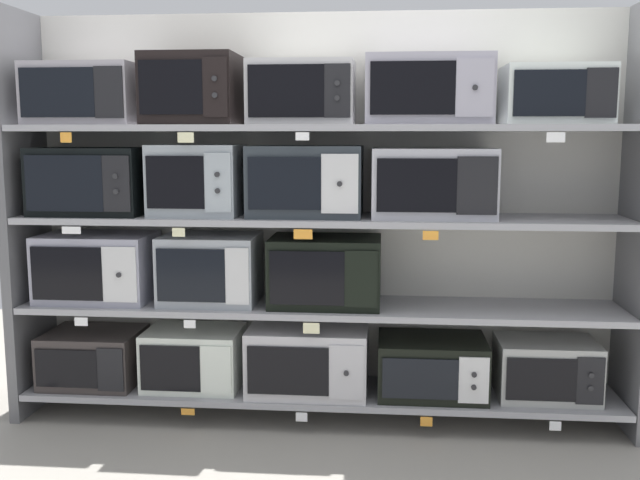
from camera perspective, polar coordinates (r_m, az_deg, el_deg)
back_panel at (r=3.70m, az=0.34°, el=2.13°), size 3.09×0.04×1.99m
upright_left at (r=3.88m, az=-22.23°, el=1.80°), size 0.05×0.45×1.99m
upright_right at (r=3.63m, az=23.82°, el=1.31°), size 0.05×0.45×1.99m
shelf_0 at (r=3.66m, az=0.00°, el=-11.89°), size 2.89×0.45×0.03m
microwave_0 at (r=3.88m, az=-17.40°, el=-8.80°), size 0.46×0.39×0.27m
microwave_1 at (r=3.71m, az=-9.89°, el=-9.13°), size 0.47×0.36×0.29m
microwave_2 at (r=3.60m, az=-0.89°, el=-9.26°), size 0.58×0.44×0.32m
microwave_3 at (r=3.60m, az=8.80°, el=-9.80°), size 0.52×0.40×0.27m
microwave_4 at (r=3.67m, az=17.42°, el=-9.67°), size 0.47×0.34×0.28m
price_tag_0 at (r=3.57m, az=-10.38°, el=-13.19°), size 0.06×0.00×0.03m
price_tag_1 at (r=3.47m, az=-1.46°, el=-13.79°), size 0.05×0.00×0.04m
price_tag_2 at (r=3.45m, az=8.39°, el=-13.99°), size 0.05×0.00×0.04m
price_tag_3 at (r=3.53m, az=18.07°, el=-13.78°), size 0.05×0.00×0.04m
shelf_1 at (r=3.53m, az=0.00°, el=-5.31°), size 2.89×0.45×0.03m
microwave_5 at (r=3.76m, az=-17.14°, el=-2.06°), size 0.54×0.38×0.33m
microwave_6 at (r=3.58m, az=-8.62°, el=-2.26°), size 0.46×0.36×0.33m
microwave_7 at (r=3.49m, az=0.43°, el=-2.47°), size 0.53×0.37×0.33m
price_tag_4 at (r=3.60m, az=-18.32°, el=-6.13°), size 0.06×0.00×0.04m
price_tag_5 at (r=3.43m, az=-10.24°, el=-6.54°), size 0.06×0.00×0.04m
price_tag_6 at (r=3.33m, az=-0.69°, el=-6.98°), size 0.08×0.00×0.05m
shelf_2 at (r=3.46m, az=0.00°, el=1.65°), size 2.89×0.45×0.03m
microwave_8 at (r=3.71m, az=-17.51°, el=4.46°), size 0.53×0.39×0.32m
microwave_9 at (r=3.54m, az=-9.63°, el=4.68°), size 0.42×0.37×0.34m
microwave_10 at (r=3.44m, az=-1.12°, el=4.67°), size 0.53×0.37×0.33m
microwave_11 at (r=3.43m, az=8.91°, el=4.46°), size 0.57×0.35×0.32m
price_tag_7 at (r=3.53m, az=-19.02°, el=0.74°), size 0.09×0.00×0.03m
price_tag_8 at (r=3.36m, az=-11.09°, el=0.60°), size 0.06×0.00×0.04m
price_tag_9 at (r=3.24m, az=-1.35°, el=0.46°), size 0.08×0.00×0.04m
price_tag_10 at (r=3.23m, az=8.72°, el=0.36°), size 0.07×0.00×0.04m
shelf_3 at (r=3.43m, az=0.00°, el=8.82°), size 2.89×0.45×0.03m
microwave_12 at (r=3.71m, az=-17.91°, el=10.85°), size 0.52×0.39×0.29m
microwave_13 at (r=3.54m, az=-9.89°, el=11.58°), size 0.43×0.43×0.33m
microwave_14 at (r=3.44m, az=-1.43°, el=11.52°), size 0.49×0.34×0.29m
microwave_15 at (r=3.43m, az=8.51°, el=11.59°), size 0.57×0.40×0.31m
microwave_16 at (r=3.50m, az=18.04°, el=10.81°), size 0.46×0.35×0.26m
price_tag_11 at (r=3.51m, az=-19.40°, el=7.64°), size 0.05×0.00×0.05m
price_tag_12 at (r=3.31m, az=-10.55°, el=7.95°), size 0.07×0.00×0.05m
price_tag_13 at (r=3.21m, az=-1.40°, el=8.18°), size 0.06×0.00×0.04m
price_tag_14 at (r=3.27m, az=18.10°, el=7.71°), size 0.08×0.00×0.04m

